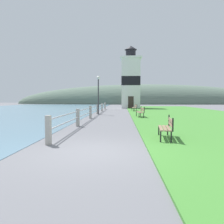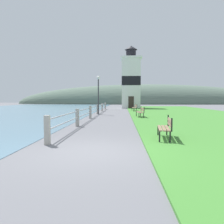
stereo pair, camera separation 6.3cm
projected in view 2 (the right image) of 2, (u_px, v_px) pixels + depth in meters
name	position (u px, v px, depth m)	size (l,w,h in m)	color
ground_plane	(89.00, 152.00, 6.65)	(160.00, 160.00, 0.00)	slate
grass_verge	(190.00, 115.00, 21.83)	(12.00, 46.83, 0.06)	#428433
seawall_railing	(94.00, 110.00, 20.42)	(0.18, 25.72, 1.04)	#A8A399
park_bench_near	(166.00, 126.00, 8.55)	(0.67, 1.66, 0.94)	#846B51
park_bench_midway	(141.00, 111.00, 18.63)	(0.58, 1.82, 0.94)	#846B51
park_bench_far	(135.00, 107.00, 27.88)	(0.59, 1.89, 0.94)	#846B51
lighthouse	(131.00, 81.00, 36.86)	(3.50, 3.50, 10.49)	white
lamp_post	(98.00, 88.00, 22.37)	(0.36, 0.36, 3.96)	#333338
distant_hillside	(145.00, 104.00, 67.29)	(80.00, 16.00, 12.00)	#566B5B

